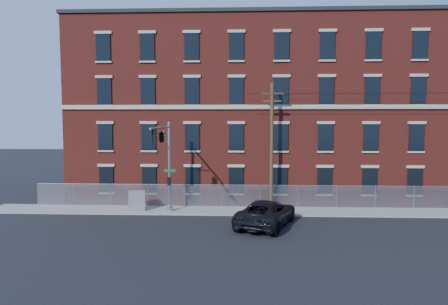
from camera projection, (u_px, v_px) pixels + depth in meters
name	position (u px, v px, depth m)	size (l,w,h in m)	color
ground	(247.00, 229.00, 27.09)	(140.00, 140.00, 0.00)	black
sidewalk	(400.00, 212.00, 31.55)	(65.00, 3.00, 0.12)	gray
mill_building	(368.00, 110.00, 39.78)	(55.30, 14.32, 16.30)	maroon
chain_link_fence	(395.00, 197.00, 32.77)	(59.06, 0.06, 1.85)	#A5A8AD
traffic_signal_mast	(163.00, 146.00, 29.08)	(0.90, 6.75, 7.00)	#9EA0A5
utility_pole_near	(272.00, 144.00, 32.14)	(1.80, 0.28, 10.00)	#4A3625
pickup_truck	(266.00, 213.00, 27.81)	(2.95, 6.39, 1.78)	black
utility_cabinet	(137.00, 201.00, 31.86)	(1.26, 0.63, 1.58)	gray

